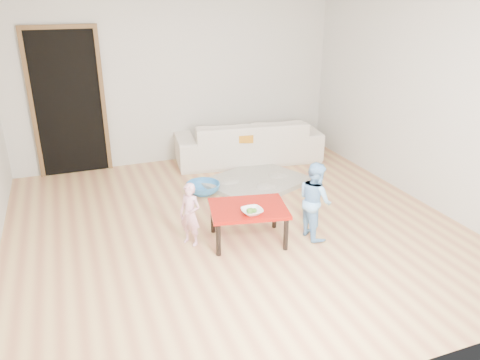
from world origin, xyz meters
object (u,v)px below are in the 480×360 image
sofa (248,140)px  basin (203,188)px  child_pink (190,214)px  child_blue (315,200)px  red_table (248,224)px  bowl (252,211)px

sofa → basin: size_ratio=4.98×
sofa → basin: 1.48m
child_pink → child_blue: size_ratio=0.80×
sofa → child_pink: (-1.55, -2.26, 0.02)m
red_table → child_blue: bearing=-11.6°
sofa → bowl: size_ratio=10.39×
basin → bowl: bearing=-87.6°
sofa → red_table: (-0.96, -2.42, -0.13)m
child_pink → child_blue: 1.35m
bowl → child_blue: 0.74m
sofa → basin: bearing=51.5°
bowl → child_blue: child_blue is taller
bowl → child_pink: 0.66m
child_pink → child_blue: (1.31, -0.31, 0.08)m
sofa → child_blue: bearing=92.0°
red_table → sofa: bearing=68.5°
red_table → basin: size_ratio=1.78×
sofa → child_pink: 2.74m
bowl → basin: size_ratio=0.48×
child_blue → basin: 1.79m
bowl → basin: bowl is taller
child_pink → basin: bearing=119.5°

